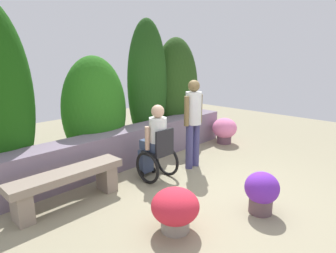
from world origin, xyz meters
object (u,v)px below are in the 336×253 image
Objects in this scene: stone_bench at (68,182)px; flower_pot_terracotta_by_wall at (262,191)px; person_in_wheelchair at (156,145)px; person_standing_companion at (193,118)px; flower_pot_red_accent at (175,209)px; flower_pot_purple_near at (224,130)px.

stone_bench is 2.83× the size of flower_pot_terracotta_by_wall.
person_in_wheelchair reaches higher than flower_pot_terracotta_by_wall.
flower_pot_terracotta_by_wall is (1.71, -2.13, -0.04)m from stone_bench.
person_standing_companion reaches higher than flower_pot_red_accent.
person_in_wheelchair reaches higher than stone_bench.
flower_pot_purple_near is 1.08× the size of flower_pot_terracotta_by_wall.
flower_pot_terracotta_by_wall is at bearing -27.27° from flower_pot_red_accent.
stone_bench is 4.15m from flower_pot_purple_near.
flower_pot_purple_near is (1.78, 0.41, -0.63)m from person_standing_companion.
person_in_wheelchair reaches higher than flower_pot_purple_near.
person_standing_companion is 2.67× the size of flower_pot_purple_near.
flower_pot_red_accent reaches higher than stone_bench.
flower_pot_terracotta_by_wall is at bearing -93.17° from person_in_wheelchair.
flower_pot_terracotta_by_wall is 0.98× the size of flower_pot_red_accent.
person_in_wheelchair is 2.23× the size of flower_pot_red_accent.
person_standing_companion is 2.24m from flower_pot_red_accent.
flower_pot_purple_near is at bearing 23.88° from flower_pot_red_accent.
person_standing_companion is 1.93m from flower_pot_purple_near.
flower_pot_red_accent is (-1.12, 0.58, -0.02)m from flower_pot_terracotta_by_wall.
stone_bench is at bearing 128.82° from flower_pot_terracotta_by_wall.
flower_pot_purple_near reaches higher than flower_pot_red_accent.
person_standing_companion is 2.83× the size of flower_pot_red_accent.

